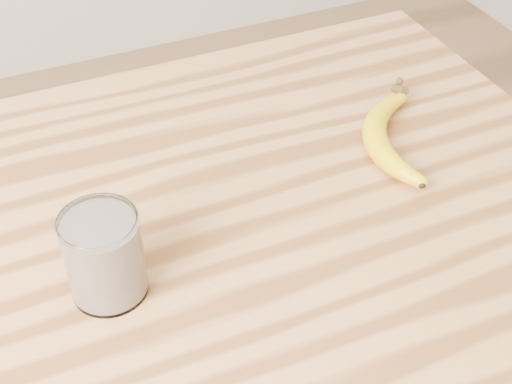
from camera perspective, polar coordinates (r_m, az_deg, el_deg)
name	(u,v)px	position (r m, az deg, el deg)	size (l,w,h in m)	color
table	(158,326)	(0.94, -7.85, -10.59)	(1.20, 0.80, 0.90)	#AF7741
smoothie_glass	(104,256)	(0.77, -12.05, -5.05)	(0.08, 0.08, 0.11)	white
banana	(374,137)	(0.99, 9.43, 4.37)	(0.10, 0.28, 0.03)	#E4B904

